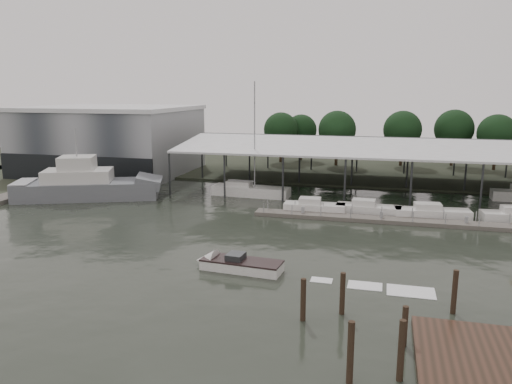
# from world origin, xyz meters

# --- Properties ---
(ground) EXTENTS (200.00, 200.00, 0.00)m
(ground) POSITION_xyz_m (0.00, 0.00, 0.00)
(ground) COLOR #262C24
(ground) RESTS_ON ground
(land_strip_far) EXTENTS (140.00, 30.00, 0.30)m
(land_strip_far) POSITION_xyz_m (0.00, 42.00, 0.10)
(land_strip_far) COLOR #313629
(land_strip_far) RESTS_ON ground
(land_strip_west) EXTENTS (20.00, 40.00, 0.30)m
(land_strip_west) POSITION_xyz_m (-40.00, 30.00, 0.10)
(land_strip_west) COLOR #313629
(land_strip_west) RESTS_ON ground
(storage_warehouse) EXTENTS (24.50, 20.50, 10.50)m
(storage_warehouse) POSITION_xyz_m (-28.00, 29.94, 5.29)
(storage_warehouse) COLOR gray
(storage_warehouse) RESTS_ON ground
(covered_boat_shed) EXTENTS (58.24, 24.00, 6.96)m
(covered_boat_shed) POSITION_xyz_m (17.00, 28.00, 6.13)
(covered_boat_shed) COLOR white
(covered_boat_shed) RESTS_ON ground
(trawler_dock) EXTENTS (3.00, 18.00, 0.50)m
(trawler_dock) POSITION_xyz_m (-30.00, 14.00, 0.25)
(trawler_dock) COLOR #625F57
(trawler_dock) RESTS_ON ground
(floating_dock) EXTENTS (28.00, 2.00, 1.40)m
(floating_dock) POSITION_xyz_m (15.00, 10.00, 0.20)
(floating_dock) COLOR #625F57
(floating_dock) RESTS_ON ground
(grey_trawler) EXTENTS (18.03, 11.27, 8.84)m
(grey_trawler) POSITION_xyz_m (-20.85, 12.27, 1.58)
(grey_trawler) COLOR slate
(grey_trawler) RESTS_ON ground
(white_sailboat) EXTENTS (9.86, 3.15, 14.26)m
(white_sailboat) POSITION_xyz_m (-2.15, 18.60, 0.66)
(white_sailboat) COLOR white
(white_sailboat) RESTS_ON ground
(speedboat_underway) EXTENTS (17.70, 3.58, 2.00)m
(speedboat_underway) POSITION_xyz_m (3.66, -6.79, 0.39)
(speedboat_underway) COLOR white
(speedboat_underway) RESTS_ON ground
(moored_cruiser_0) EXTENTS (6.58, 2.42, 1.70)m
(moored_cruiser_0) POSITION_xyz_m (6.88, 11.86, 0.61)
(moored_cruiser_0) COLOR white
(moored_cruiser_0) RESTS_ON ground
(moored_cruiser_1) EXTENTS (6.89, 2.65, 1.70)m
(moored_cruiser_1) POSITION_xyz_m (12.55, 12.50, 0.61)
(moored_cruiser_1) COLOR white
(moored_cruiser_1) RESTS_ON ground
(moored_cruiser_2) EXTENTS (7.67, 2.94, 1.70)m
(moored_cruiser_2) POSITION_xyz_m (18.99, 12.35, 0.61)
(moored_cruiser_2) COLOR white
(moored_cruiser_2) RESTS_ON ground
(mooring_pilings) EXTENTS (8.85, 9.20, 3.63)m
(mooring_pilings) POSITION_xyz_m (14.03, -15.15, 1.05)
(mooring_pilings) COLOR #38281C
(mooring_pilings) RESTS_ON ground
(horizon_tree_line) EXTENTS (64.48, 11.05, 9.78)m
(horizon_tree_line) POSITION_xyz_m (21.85, 47.75, 6.02)
(horizon_tree_line) COLOR black
(horizon_tree_line) RESTS_ON ground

